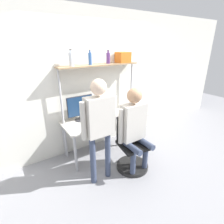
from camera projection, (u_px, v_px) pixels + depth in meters
name	position (u px, v px, depth m)	size (l,w,h in m)	color
ground_plane	(116.00, 158.00, 3.41)	(12.00, 12.00, 0.00)	gray
wall_back	(96.00, 83.00, 3.48)	(8.00, 0.06, 2.70)	silver
desk	(106.00, 121.00, 3.45)	(1.68, 0.68, 0.72)	beige
shelf_unit	(100.00, 79.00, 3.32)	(1.60, 0.25, 1.72)	#997A56
monitor	(80.00, 108.00, 3.24)	(0.50, 0.23, 0.47)	#333338
laptop	(110.00, 116.00, 3.36)	(0.28, 0.21, 0.21)	#BCBCC1
cell_phone	(122.00, 117.00, 3.46)	(0.07, 0.15, 0.01)	black
office_chair	(132.00, 152.00, 3.08)	(0.56, 0.56, 0.94)	black
person_seated	(134.00, 124.00, 2.83)	(0.58, 0.48, 1.45)	#38425B
person_standing	(99.00, 120.00, 2.50)	(0.58, 0.22, 1.65)	#38425B
bottle_blue	(90.00, 59.00, 3.08)	(0.06, 0.06, 0.26)	#335999
bottle_clear	(71.00, 59.00, 2.90)	(0.08, 0.08, 0.27)	silver
bottle_purple	(108.00, 58.00, 3.28)	(0.07, 0.07, 0.24)	#593372
storage_box	(123.00, 57.00, 3.46)	(0.25, 0.23, 0.20)	#D1661E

